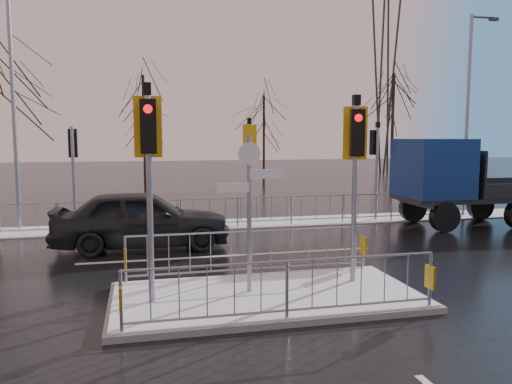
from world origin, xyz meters
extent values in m
plane|color=black|center=(0.00, 0.00, 0.00)|extent=(120.00, 120.00, 0.00)
cube|color=white|center=(0.00, 8.60, 0.02)|extent=(30.00, 2.00, 0.04)
cube|color=silver|center=(0.00, 3.80, 0.00)|extent=(8.00, 0.15, 0.01)
cube|color=slate|center=(0.00, 0.00, 0.06)|extent=(6.00, 3.00, 0.12)
cube|color=white|center=(0.00, 0.00, 0.14)|extent=(5.85, 2.85, 0.03)
cube|color=gold|center=(-2.70, -1.38, 0.67)|extent=(0.05, 0.28, 0.42)
cube|color=gold|center=(2.70, -1.38, 0.67)|extent=(0.05, 0.28, 0.42)
cube|color=gold|center=(-2.70, 1.38, 0.67)|extent=(0.05, 0.28, 0.42)
cube|color=gold|center=(2.70, 1.38, 0.67)|extent=(0.05, 0.28, 0.42)
cylinder|color=gray|center=(-2.20, 0.00, 2.02)|extent=(0.11, 0.11, 3.80)
cube|color=black|center=(-2.20, -0.18, 3.37)|extent=(0.28, 0.22, 0.95)
cylinder|color=red|center=(-2.20, -0.29, 3.67)|extent=(0.16, 0.04, 0.16)
cube|color=#EDA90D|center=(-2.20, 0.07, 3.37)|extent=(0.50, 0.03, 1.10)
cube|color=black|center=(-2.20, 0.00, 4.04)|extent=(0.14, 0.14, 0.22)
cylinder|color=gray|center=(2.00, 0.40, 1.97)|extent=(0.11, 0.11, 3.70)
cube|color=black|center=(1.95, 0.23, 3.27)|extent=(0.33, 0.28, 0.95)
cylinder|color=red|center=(1.93, 0.12, 3.57)|extent=(0.16, 0.08, 0.16)
cube|color=#EDA90D|center=(2.02, 0.47, 3.27)|extent=(0.49, 0.16, 1.10)
cube|color=black|center=(2.00, 0.40, 3.94)|extent=(0.14, 0.14, 0.22)
cylinder|color=gray|center=(-0.30, 0.20, 1.67)|extent=(0.09, 0.09, 3.10)
cube|color=silver|center=(0.05, 0.20, 2.47)|extent=(0.70, 0.14, 0.18)
cube|color=silver|center=(-0.62, 0.20, 2.22)|extent=(0.62, 0.15, 0.18)
cylinder|color=silver|center=(-0.30, 0.17, 2.87)|extent=(0.44, 0.03, 0.44)
cylinder|color=gray|center=(-4.50, 8.30, 1.79)|extent=(0.11, 0.11, 3.50)
cube|color=black|center=(-4.50, 8.48, 2.99)|extent=(0.28, 0.22, 0.95)
cylinder|color=red|center=(-4.50, 8.59, 3.29)|extent=(0.16, 0.04, 0.16)
cylinder|color=gray|center=(1.50, 8.30, 1.84)|extent=(0.11, 0.11, 3.60)
cube|color=black|center=(1.50, 8.48, 3.09)|extent=(0.28, 0.22, 0.95)
cylinder|color=red|center=(1.50, 8.59, 3.39)|extent=(0.16, 0.04, 0.16)
cube|color=#EDA90D|center=(1.50, 8.23, 3.09)|extent=(0.50, 0.03, 1.10)
cube|color=black|center=(1.50, 8.30, 3.76)|extent=(0.14, 0.14, 0.22)
cylinder|color=gray|center=(6.50, 8.30, 1.79)|extent=(0.11, 0.11, 3.50)
cube|color=black|center=(6.45, 8.47, 2.99)|extent=(0.33, 0.28, 0.95)
cylinder|color=red|center=(6.43, 8.58, 3.29)|extent=(0.16, 0.08, 0.16)
cube|color=black|center=(6.50, 8.30, 3.66)|extent=(0.14, 0.14, 0.22)
imported|color=black|center=(-2.32, 5.31, 0.85)|extent=(5.02, 2.03, 1.71)
cylinder|color=black|center=(7.63, 5.50, 0.51)|extent=(1.03, 0.35, 1.02)
cylinder|color=black|center=(7.71, 7.65, 0.51)|extent=(1.03, 0.35, 1.02)
cylinder|color=black|center=(10.57, 7.54, 0.51)|extent=(1.03, 0.35, 1.02)
cube|color=black|center=(10.12, 6.48, 1.00)|extent=(6.84, 2.61, 0.16)
cube|color=navy|center=(7.77, 6.57, 2.11)|extent=(2.14, 2.53, 2.05)
cube|color=black|center=(8.76, 6.53, 2.52)|extent=(0.12, 2.05, 1.13)
cube|color=#2D3033|center=(7.16, 6.60, 0.97)|extent=(0.21, 2.36, 0.36)
cube|color=black|center=(9.05, 6.52, 1.96)|extent=(0.17, 2.46, 1.53)
cylinder|color=black|center=(-2.00, 22.00, 3.45)|extent=(0.19, 0.19, 6.90)
cylinder|color=black|center=(6.00, 24.00, 2.99)|extent=(0.16, 0.16, 5.98)
cylinder|color=black|center=(14.00, 21.00, 3.68)|extent=(0.20, 0.20, 7.36)
cylinder|color=gray|center=(10.50, 8.50, 4.00)|extent=(0.14, 0.14, 8.00)
cylinder|color=gray|center=(11.00, 8.50, 7.90)|extent=(1.00, 0.10, 0.10)
cube|color=#2D3033|center=(11.50, 8.50, 7.85)|extent=(0.35, 0.18, 0.12)
cylinder|color=gray|center=(-6.50, 9.50, 4.10)|extent=(0.14, 0.14, 8.20)
cylinder|color=#2D3033|center=(18.60, 30.60, 10.00)|extent=(1.18, 1.18, 19.97)
cylinder|color=#2D3033|center=(17.40, 30.60, 10.00)|extent=(1.18, 1.18, 19.97)
cylinder|color=#2D3033|center=(18.60, 29.40, 10.00)|extent=(1.18, 1.18, 19.97)
cylinder|color=#2D3033|center=(17.40, 29.40, 10.00)|extent=(1.18, 1.18, 19.97)
camera|label=1|loc=(-2.38, -9.20, 3.18)|focal=35.00mm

